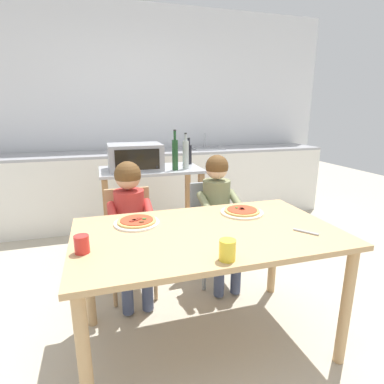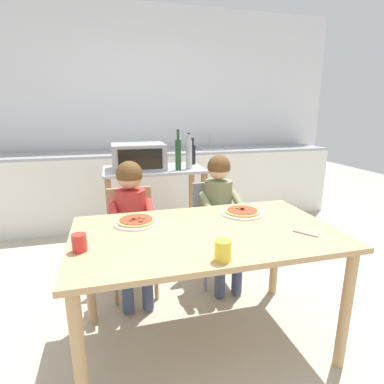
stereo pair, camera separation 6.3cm
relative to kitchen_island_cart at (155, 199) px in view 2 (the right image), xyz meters
name	(u,v)px [view 2 (the right image)]	position (x,y,z in m)	size (l,w,h in m)	color
ground_plane	(171,262)	(0.10, -0.23, -0.58)	(10.81, 10.81, 0.00)	#B7AD99
back_wall_tiled	(145,114)	(0.10, 1.45, 0.77)	(5.34, 0.12, 2.70)	silver
kitchen_counter	(151,186)	(0.10, 1.04, -0.13)	(4.81, 0.60, 1.10)	silver
kitchen_island_cart	(155,199)	(0.00, 0.00, 0.00)	(0.94, 0.53, 0.87)	#B7BABF
toaster_oven	(139,157)	(-0.14, -0.01, 0.42)	(0.48, 0.37, 0.24)	#999BA0
bottle_brown_beer	(178,154)	(0.20, -0.14, 0.45)	(0.05, 0.05, 0.36)	#1E4723
bottle_dark_olive_oil	(189,154)	(0.31, -0.11, 0.43)	(0.06, 0.06, 0.33)	#ADB7B2
bottle_slim_sauce	(193,154)	(0.41, 0.13, 0.40)	(0.06, 0.06, 0.26)	black
dining_table	(205,246)	(0.10, -1.31, 0.08)	(1.49, 0.87, 0.75)	tan
dining_chair_left	(132,233)	(-0.27, -0.58, -0.10)	(0.36, 0.36, 0.81)	tan
dining_chair_right	(215,224)	(0.42, -0.56, -0.10)	(0.36, 0.36, 0.81)	gray
child_in_red_shirt	(132,214)	(-0.27, -0.70, 0.10)	(0.32, 0.42, 1.04)	#424C6B
child_in_olive_shirt	(221,207)	(0.42, -0.69, 0.09)	(0.32, 0.42, 1.05)	#424C6B
pizza_plate_white	(136,221)	(-0.27, -1.09, 0.18)	(0.27, 0.27, 0.03)	white
pizza_plate_cream	(242,212)	(0.42, -1.09, 0.18)	(0.28, 0.28, 0.03)	beige
drinking_cup_yellow	(223,250)	(0.07, -1.67, 0.22)	(0.08, 0.08, 0.10)	yellow
drinking_cup_red	(79,243)	(-0.57, -1.40, 0.21)	(0.07, 0.07, 0.09)	red
serving_spoon	(305,233)	(0.62, -1.50, 0.18)	(0.01, 0.01, 0.14)	#B7BABF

